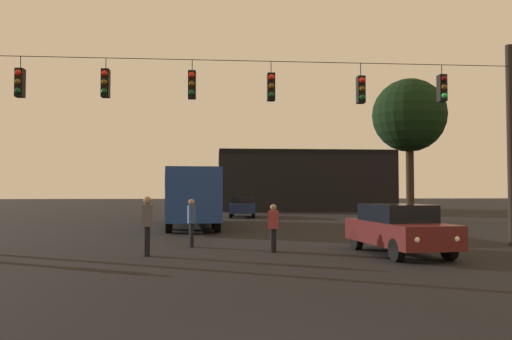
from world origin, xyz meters
The scene contains 10 objects.
ground_plane centered at (0.00, 24.50, 0.00)m, with size 168.00×168.00×0.00m, color black.
overhead_signal_span centered at (-0.05, 12.14, 4.29)m, with size 19.73×0.44×7.17m.
city_bus centered at (-2.10, 22.59, 1.87)m, with size 3.22×11.14×3.00m.
car_near_right centered at (4.78, 10.06, 0.80)m, with size 2.27×4.48×1.52m.
car_far_left centered at (1.15, 31.58, 0.80)m, with size 2.07×4.42×1.52m.
pedestrian_crossing_center centered at (1.03, 10.87, 0.84)m, with size 0.36×0.42×1.51m.
pedestrian_crossing_right centered at (-1.62, 12.51, 0.93)m, with size 0.31×0.40×1.65m.
pedestrian_near_bus centered at (-2.81, 10.23, 1.01)m, with size 0.27×0.38×1.77m.
corner_building centered at (7.67, 44.28, 2.83)m, with size 16.36×9.28×5.66m.
tree_left_silhouette centered at (11.29, 25.48, 6.59)m, with size 4.58×4.58×8.93m.
Camera 1 is at (-0.78, -4.92, 1.96)m, focal length 35.24 mm.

